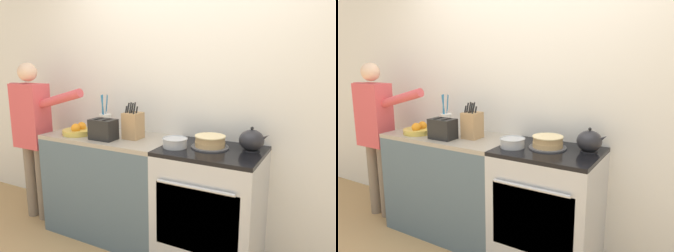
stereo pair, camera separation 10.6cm
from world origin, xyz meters
The scene contains 11 objects.
wall_back centered at (0.00, 0.61, 1.30)m, with size 8.00×0.04×2.60m.
counter_cabinet centered at (-0.67, 0.29, 0.46)m, with size 1.15×0.59×0.93m.
stove_range centered at (0.29, 0.29, 0.46)m, with size 0.77×0.62×0.93m.
layer_cake centered at (0.26, 0.33, 0.97)m, with size 0.29×0.29×0.09m.
tea_kettle centered at (0.56, 0.40, 1.00)m, with size 0.23×0.19×0.18m.
mixing_bowl centered at (0.02, 0.21, 0.96)m, with size 0.20×0.20×0.07m.
knife_block centered at (-0.43, 0.30, 1.04)m, with size 0.14×0.15×0.31m.
utensil_crock centered at (-0.82, 0.43, 1.01)m, with size 0.11×0.11×0.35m.
fruit_bowl centered at (-0.95, 0.19, 0.96)m, with size 0.27×0.27×0.11m.
toaster centered at (-0.63, 0.15, 1.01)m, with size 0.23×0.14×0.18m.
person_baker centered at (-1.51, 0.16, 0.93)m, with size 0.91×0.20×1.56m.
Camera 1 is at (1.12, -1.96, 1.60)m, focal length 35.00 mm.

